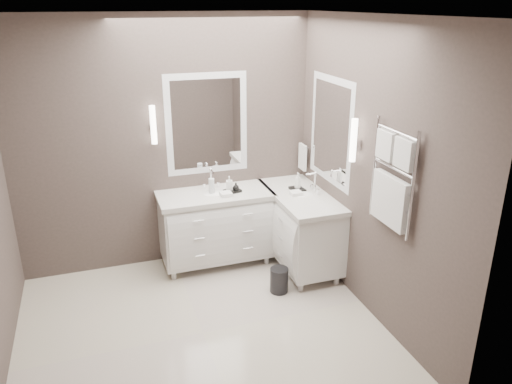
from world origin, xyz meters
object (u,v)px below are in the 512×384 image
object	(u,v)px
vanity_back	(216,223)
vanity_right	(300,224)
towel_ladder	(392,183)
waste_bin	(279,280)

from	to	relation	value
vanity_back	vanity_right	bearing A→B (deg)	-20.38
towel_ladder	waste_bin	bearing A→B (deg)	128.22
vanity_back	towel_ladder	world-z (taller)	towel_ladder
vanity_right	waste_bin	size ratio (longest dim) A/B	4.73
vanity_back	towel_ladder	distance (m)	2.16
towel_ladder	vanity_right	bearing A→B (deg)	99.84
vanity_back	waste_bin	size ratio (longest dim) A/B	4.73
vanity_back	towel_ladder	xyz separation A→B (m)	(1.10, -1.63, 0.91)
towel_ladder	waste_bin	world-z (taller)	towel_ladder
vanity_back	vanity_right	xyz separation A→B (m)	(0.88, -0.33, 0.00)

